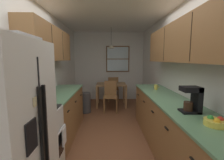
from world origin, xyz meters
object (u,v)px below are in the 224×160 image
object	(u,v)px
dining_table	(111,87)
trash_bin	(85,103)
mug_by_coffeemaker	(156,87)
storage_canister	(49,94)
stove_range	(33,144)
microwave_over_range	(17,49)
dining_chair_near	(110,95)
table_serving_bowl	(110,83)
coffee_maker	(193,99)
dining_chair_far	(113,88)
fruit_bowl	(215,122)

from	to	relation	value
dining_table	trash_bin	distance (m)	1.09
trash_bin	mug_by_coffeemaker	size ratio (longest dim) A/B	5.33
storage_canister	stove_range	bearing A→B (deg)	-89.51
microwave_over_range	storage_canister	xyz separation A→B (m)	(0.11, 0.65, -0.68)
dining_chair_near	table_serving_bowl	world-z (taller)	dining_chair_near
dining_table	storage_canister	distance (m)	2.86
microwave_over_range	mug_by_coffeemaker	size ratio (longest dim) A/B	5.36
trash_bin	coffee_maker	world-z (taller)	coffee_maker
microwave_over_range	coffee_maker	world-z (taller)	microwave_over_range
stove_range	coffee_maker	xyz separation A→B (m)	(2.00, -0.07, 0.60)
stove_range	trash_bin	xyz separation A→B (m)	(0.29, 2.58, -0.18)
stove_range	mug_by_coffeemaker	size ratio (longest dim) A/B	10.15
dining_chair_far	table_serving_bowl	world-z (taller)	dining_chair_far
storage_canister	mug_by_coffeemaker	xyz separation A→B (m)	(1.99, 0.74, -0.03)
microwave_over_range	trash_bin	bearing A→B (deg)	81.00
table_serving_bowl	trash_bin	bearing A→B (deg)	-135.19
microwave_over_range	fruit_bowl	size ratio (longest dim) A/B	2.76
table_serving_bowl	mug_by_coffeemaker	bearing A→B (deg)	-63.71
dining_chair_far	fruit_bowl	xyz separation A→B (m)	(0.89, -4.31, 0.44)
dining_chair_far	fruit_bowl	bearing A→B (deg)	-78.35
dining_table	trash_bin	world-z (taller)	dining_table
dining_chair_far	storage_canister	bearing A→B (deg)	-109.52
dining_chair_far	trash_bin	size ratio (longest dim) A/B	1.56
dining_chair_near	stove_range	bearing A→B (deg)	-110.95
mug_by_coffeemaker	storage_canister	bearing A→B (deg)	-159.53
dining_table	coffee_maker	bearing A→B (deg)	-74.37
trash_bin	stove_range	bearing A→B (deg)	-96.52
fruit_bowl	dining_chair_far	bearing A→B (deg)	101.65
storage_canister	trash_bin	bearing A→B (deg)	81.17
trash_bin	mug_by_coffeemaker	xyz separation A→B (m)	(1.69, -1.19, 0.66)
dining_table	coffee_maker	distance (m)	3.49
dining_table	mug_by_coffeemaker	xyz separation A→B (m)	(0.93, -1.88, 0.33)
stove_range	dining_chair_near	size ratio (longest dim) A/B	1.22
fruit_bowl	dining_table	bearing A→B (deg)	104.39
dining_chair_far	fruit_bowl	size ratio (longest dim) A/B	4.27
coffee_maker	mug_by_coffeemaker	size ratio (longest dim) A/B	2.96
microwave_over_range	fruit_bowl	distance (m)	2.30
dining_chair_near	mug_by_coffeemaker	xyz separation A→B (m)	(0.96, -1.30, 0.45)
dining_chair_near	fruit_bowl	world-z (taller)	fruit_bowl
microwave_over_range	trash_bin	distance (m)	2.95
dining_chair_near	mug_by_coffeemaker	bearing A→B (deg)	-53.50
microwave_over_range	table_serving_bowl	size ratio (longest dim) A/B	2.68
dining_chair_near	coffee_maker	distance (m)	2.97
dining_table	table_serving_bowl	bearing A→B (deg)	118.57
mug_by_coffeemaker	dining_table	bearing A→B (deg)	116.23
dining_chair_near	table_serving_bowl	size ratio (longest dim) A/B	4.15
dining_table	microwave_over_range	bearing A→B (deg)	-109.80
dining_chair_near	trash_bin	distance (m)	0.77
stove_range	dining_table	distance (m)	3.44
dining_chair_far	mug_by_coffeemaker	world-z (taller)	mug_by_coffeemaker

